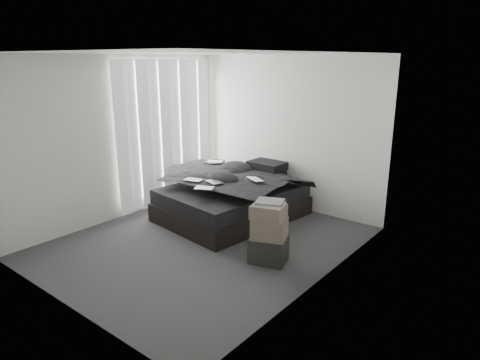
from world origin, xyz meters
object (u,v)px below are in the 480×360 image
Objects in this scene: box_lower at (269,249)px; laptop at (252,175)px; side_stand at (215,180)px; bed at (232,209)px.

laptop is at bearing 136.30° from box_lower.
laptop is 0.50× the size of side_stand.
laptop is 1.50m from box_lower.
laptop is (0.40, 0.00, 0.65)m from bed.
box_lower is (0.99, -0.94, -0.63)m from laptop.
side_stand is at bearing 153.42° from bed.
side_stand reaches higher than box_lower.
laptop reaches higher than box_lower.
box_lower is at bearing -27.08° from bed.
bed is 6.24× the size of laptop.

